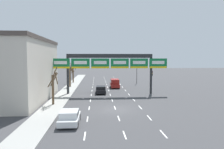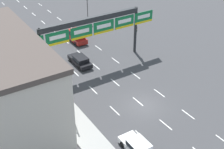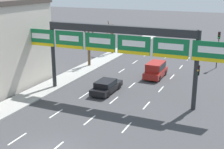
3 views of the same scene
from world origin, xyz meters
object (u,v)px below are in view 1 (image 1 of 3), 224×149
tree_bare_second (53,86)px  tree_bare_third (73,72)px  car_black (101,89)px  suv_red (115,83)px  traffic_light_near_gantry (152,77)px  tree_bare_closest (70,75)px  sign_gantry (110,62)px  traffic_light_mid_block (137,70)px  car_white (70,117)px

tree_bare_second → tree_bare_third: 26.37m
car_black → suv_red: bearing=66.6°
traffic_light_near_gantry → tree_bare_second: bearing=-150.6°
traffic_light_near_gantry → tree_bare_closest: tree_bare_closest is taller
tree_bare_second → sign_gantry: bearing=46.8°
sign_gantry → tree_bare_third: 19.79m
sign_gantry → traffic_light_mid_block: bearing=63.8°
traffic_light_mid_block → tree_bare_second: (-15.85, -24.33, -0.83)m
suv_red → tree_bare_second: 19.50m
car_black → tree_bare_second: (-6.55, -9.62, 1.90)m
traffic_light_near_gantry → sign_gantry: bearing=-179.1°
suv_red → car_white: (-6.45, -25.57, -0.30)m
sign_gantry → tree_bare_third: sign_gantry is taller
car_black → traffic_light_mid_block: 17.62m
car_black → tree_bare_closest: (-6.47, 8.57, 2.08)m
car_white → tree_bare_closest: (-3.14, 26.91, 2.08)m
car_white → tree_bare_third: bearing=95.7°
car_black → tree_bare_second: 11.79m
tree_bare_closest → tree_bare_second: size_ratio=1.05×
suv_red → tree_bare_third: tree_bare_third is taller
traffic_light_mid_block → tree_bare_third: size_ratio=0.96×
tree_bare_third → suv_red: bearing=-43.7°
car_black → traffic_light_mid_block: (9.30, 14.71, 2.73)m
suv_red → car_white: 26.37m
sign_gantry → tree_bare_closest: bearing=130.5°
sign_gantry → car_black: sign_gantry is taller
suv_red → car_black: bearing=-113.4°
tree_bare_second → car_white: bearing=-69.7°
suv_red → traffic_light_near_gantry: bearing=-53.0°
car_white → suv_red: bearing=75.8°
car_white → car_black: bearing=79.7°
sign_gantry → traffic_light_near_gantry: (7.54, 0.12, -2.81)m
sign_gantry → tree_bare_second: sign_gantry is taller
car_white → tree_bare_second: tree_bare_second is taller
car_black → sign_gantry: bearing=-29.0°
tree_bare_second → tree_bare_closest: bearing=89.7°
suv_red → tree_bare_closest: size_ratio=0.83×
sign_gantry → tree_bare_second: size_ratio=4.02×
traffic_light_near_gantry → traffic_light_mid_block: 15.50m
traffic_light_mid_block → tree_bare_third: 16.27m
traffic_light_mid_block → tree_bare_closest: bearing=-158.7°
suv_red → traffic_light_near_gantry: traffic_light_near_gantry is taller
traffic_light_near_gantry → suv_red: bearing=127.0°
traffic_light_mid_block → tree_bare_closest: (-15.77, -6.14, -0.65)m
suv_red → tree_bare_closest: tree_bare_closest is taller
tree_bare_third → sign_gantry: bearing=-64.4°
suv_red → tree_bare_third: 13.90m
tree_bare_closest → traffic_light_mid_block: bearing=21.3°
sign_gantry → tree_bare_closest: size_ratio=3.84×
car_black → tree_bare_second: bearing=-124.3°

